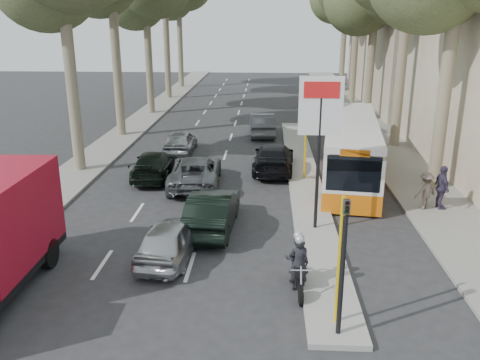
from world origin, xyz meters
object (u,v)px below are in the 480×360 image
object	(u,v)px
dark_hatchback	(212,211)
motorcycle	(298,263)
city_bus	(351,148)
silver_hatchback	(170,239)

from	to	relation	value
dark_hatchback	motorcycle	xyz separation A→B (m)	(2.89, -4.09, 0.06)
city_bus	motorcycle	world-z (taller)	city_bus
silver_hatchback	dark_hatchback	size ratio (longest dim) A/B	0.86
silver_hatchback	dark_hatchback	bearing A→B (deg)	-109.60
silver_hatchback	dark_hatchback	distance (m)	2.65
silver_hatchback	city_bus	distance (m)	11.57
dark_hatchback	city_bus	xyz separation A→B (m)	(5.97, 6.70, 0.76)
motorcycle	silver_hatchback	bearing A→B (deg)	154.62
dark_hatchback	motorcycle	bearing A→B (deg)	128.41
city_bus	motorcycle	bearing A→B (deg)	-98.31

